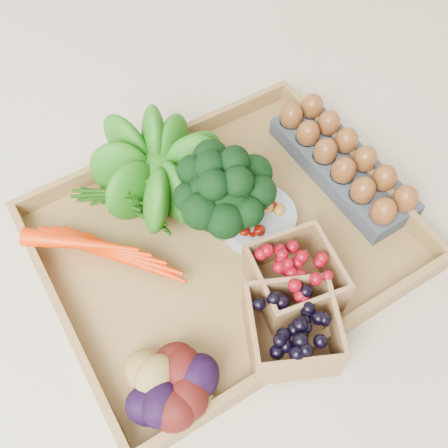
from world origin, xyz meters
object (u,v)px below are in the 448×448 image
cherry_bowl (258,219)px  egg_carton (341,166)px  broccoli (224,208)px  tray (224,241)px

cherry_bowl → egg_carton: egg_carton is taller
broccoli → cherry_bowl: 0.07m
tray → cherry_bowl: size_ratio=4.45×
cherry_bowl → egg_carton: 0.19m
broccoli → egg_carton: broccoli is taller
tray → egg_carton: 0.25m
cherry_bowl → tray: bearing=174.9°
broccoli → tray: bearing=-120.3°
tray → broccoli: bearing=59.7°
tray → cherry_bowl: 0.07m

